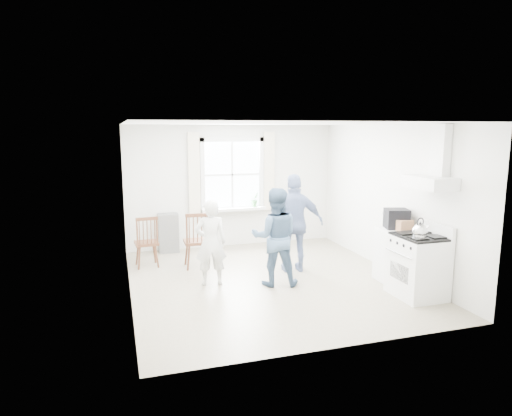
{
  "coord_description": "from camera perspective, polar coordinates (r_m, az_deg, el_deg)",
  "views": [
    {
      "loc": [
        -2.38,
        -6.95,
        2.52
      ],
      "look_at": [
        -0.17,
        0.2,
        1.21
      ],
      "focal_mm": 32.0,
      "sensor_mm": 36.0,
      "label": 1
    }
  ],
  "objects": [
    {
      "name": "room_shell",
      "position": [
        7.44,
        1.7,
        0.46
      ],
      "size": [
        4.62,
        5.12,
        2.64
      ],
      "color": "gray",
      "rests_on": "ground"
    },
    {
      "name": "windsor_chair_b",
      "position": [
        8.3,
        -7.37,
        -3.28
      ],
      "size": [
        0.46,
        0.45,
        1.05
      ],
      "color": "#442415",
      "rests_on": "ground"
    },
    {
      "name": "potted_plant",
      "position": [
        9.85,
        -0.1,
        1.08
      ],
      "size": [
        0.22,
        0.22,
        0.32
      ],
      "primitive_type": "imported",
      "rotation": [
        0.0,
        0.0,
        0.33
      ],
      "color": "#2E6930",
      "rests_on": "window_assembly"
    },
    {
      "name": "person_left",
      "position": [
        7.41,
        -5.69,
        -4.34
      ],
      "size": [
        0.56,
        0.56,
        1.41
      ],
      "primitive_type": "imported",
      "rotation": [
        0.0,
        0.0,
        3.04
      ],
      "color": "silver",
      "rests_on": "ground"
    },
    {
      "name": "shelf_unit",
      "position": [
        9.57,
        -10.89,
        -3.08
      ],
      "size": [
        0.4,
        0.3,
        0.8
      ],
      "primitive_type": "cube",
      "color": "slate",
      "rests_on": "ground"
    },
    {
      "name": "stereo_stack",
      "position": [
        7.83,
        17.17,
        -1.29
      ],
      "size": [
        0.44,
        0.41,
        0.32
      ],
      "color": "black",
      "rests_on": "low_cabinet"
    },
    {
      "name": "gas_stove",
      "position": [
        7.34,
        19.6,
        -6.79
      ],
      "size": [
        0.68,
        0.76,
        1.12
      ],
      "color": "silver",
      "rests_on": "ground"
    },
    {
      "name": "kettle",
      "position": [
        7.02,
        19.79,
        -2.76
      ],
      "size": [
        0.22,
        0.22,
        0.31
      ],
      "color": "silver",
      "rests_on": "gas_stove"
    },
    {
      "name": "cardboard_box",
      "position": [
        7.74,
        17.95,
        -2.03
      ],
      "size": [
        0.28,
        0.22,
        0.17
      ],
      "primitive_type": "cube",
      "rotation": [
        0.0,
        0.0,
        0.11
      ],
      "color": "#A0704D",
      "rests_on": "low_cabinet"
    },
    {
      "name": "range_hood",
      "position": [
        7.18,
        21.29,
        4.28
      ],
      "size": [
        0.45,
        0.76,
        0.94
      ],
      "color": "silver",
      "rests_on": "room_shell"
    },
    {
      "name": "person_right",
      "position": [
        8.07,
        4.85,
        -1.91
      ],
      "size": [
        1.2,
        1.2,
        1.74
      ],
      "primitive_type": "imported",
      "rotation": [
        0.0,
        0.0,
        2.95
      ],
      "color": "navy",
      "rests_on": "ground"
    },
    {
      "name": "person_mid",
      "position": [
        7.36,
        2.39,
        -3.64
      ],
      "size": [
        0.95,
        0.95,
        1.59
      ],
      "primitive_type": "imported",
      "rotation": [
        0.0,
        0.0,
        2.87
      ],
      "color": "#3F5976",
      "rests_on": "ground"
    },
    {
      "name": "window_assembly",
      "position": [
        9.75,
        -2.96,
        3.66
      ],
      "size": [
        1.88,
        0.24,
        1.7
      ],
      "color": "white",
      "rests_on": "room_shell"
    },
    {
      "name": "low_cabinet",
      "position": [
        7.93,
        16.97,
        -5.67
      ],
      "size": [
        0.5,
        0.55,
        0.9
      ],
      "primitive_type": "cube",
      "color": "silver",
      "rests_on": "ground"
    },
    {
      "name": "windsor_chair_a",
      "position": [
        8.52,
        -13.48,
        -3.47
      ],
      "size": [
        0.44,
        0.43,
        0.97
      ],
      "color": "#442415",
      "rests_on": "ground"
    }
  ]
}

